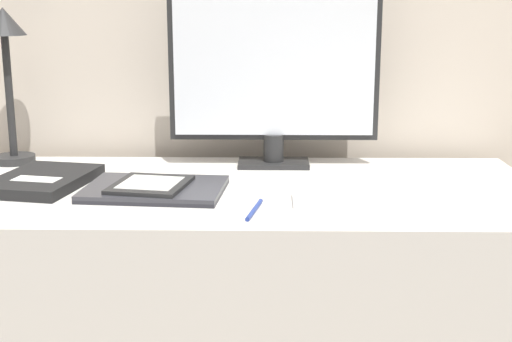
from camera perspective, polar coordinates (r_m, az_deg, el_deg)
name	(u,v)px	position (r m, az deg, el deg)	size (l,w,h in m)	color
desk	(236,332)	(1.78, -1.64, -12.78)	(1.42, 0.64, 0.73)	silver
monitor	(274,76)	(1.83, 1.45, 7.60)	(0.54, 0.11, 0.44)	#262626
keyboard	(362,200)	(1.54, 8.50, -2.28)	(0.30, 0.10, 0.01)	silver
laptop	(155,189)	(1.61, -8.08, -1.44)	(0.32, 0.25, 0.02)	#232328
ereader	(150,185)	(1.60, -8.45, -1.08)	(0.19, 0.20, 0.01)	black
desk_lamp	(6,56)	(1.96, -19.36, 8.69)	(0.11, 0.11, 0.40)	#282828
notebook	(43,180)	(1.73, -16.71, -0.72)	(0.24, 0.31, 0.03)	black
pen	(254,210)	(1.46, -0.14, -3.11)	(0.03, 0.14, 0.01)	navy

